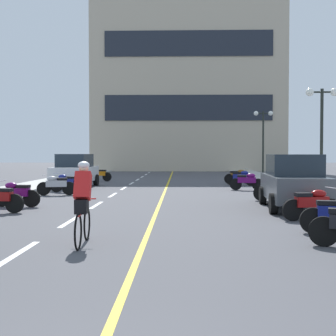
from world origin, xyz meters
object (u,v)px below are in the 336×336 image
object	(u,v)px
motorcycle_9	(66,182)
cyclist_rider	(83,201)
motorcycle_6	(16,193)
motorcycle_7	(276,189)
motorcycle_10	(247,181)
motorcycle_8	(56,185)
motorcycle_4	(312,203)
motorcycle_13	(99,174)
street_lamp_far	(263,128)
parked_car_near	(294,182)
motorcycle_11	(241,177)
street_lamp_mid	(322,115)
parked_car_mid	(75,171)
motorcycle_12	(238,176)

from	to	relation	value
motorcycle_9	cyclist_rider	size ratio (longest dim) A/B	0.93
motorcycle_6	motorcycle_7	size ratio (longest dim) A/B	1.02
motorcycle_10	cyclist_rider	xyz separation A→B (m)	(-5.34, -13.90, 0.41)
motorcycle_8	motorcycle_10	distance (m)	9.33
motorcycle_4	motorcycle_7	distance (m)	5.14
motorcycle_7	motorcycle_10	bearing A→B (deg)	93.71
motorcycle_13	street_lamp_far	bearing A→B (deg)	22.05
parked_car_near	motorcycle_11	distance (m)	11.11
motorcycle_13	parked_car_near	bearing A→B (deg)	-58.64
street_lamp_mid	motorcycle_7	distance (m)	5.16
motorcycle_4	motorcycle_10	xyz separation A→B (m)	(-0.28, 10.43, 0.00)
motorcycle_11	motorcycle_9	bearing A→B (deg)	-151.63
parked_car_mid	motorcycle_12	bearing A→B (deg)	19.54
motorcycle_9	motorcycle_13	size ratio (longest dim) A/B	0.97
motorcycle_10	motorcycle_13	distance (m)	11.42
motorcycle_9	motorcycle_12	xyz separation A→B (m)	(8.97, 6.67, 0.00)
motorcycle_6	street_lamp_mid	bearing A→B (deg)	23.66
street_lamp_mid	motorcycle_6	world-z (taller)	street_lamp_mid
motorcycle_6	motorcycle_9	world-z (taller)	same
cyclist_rider	motorcycle_13	bearing A→B (deg)	99.16
street_lamp_far	motorcycle_9	bearing A→B (deg)	-130.91
street_lamp_mid	motorcycle_4	size ratio (longest dim) A/B	2.76
street_lamp_far	parked_car_near	world-z (taller)	street_lamp_far
parked_car_near	motorcycle_7	distance (m)	2.50
street_lamp_far	motorcycle_9	distance (m)	18.20
motorcycle_6	motorcycle_7	world-z (taller)	same
street_lamp_mid	motorcycle_9	distance (m)	12.22
street_lamp_mid	motorcycle_7	xyz separation A→B (m)	(-2.68, -3.12, -3.11)
parked_car_near	motorcycle_6	bearing A→B (deg)	178.17
street_lamp_far	parked_car_mid	world-z (taller)	street_lamp_far
street_lamp_mid	cyclist_rider	distance (m)	14.66
motorcycle_7	motorcycle_10	xyz separation A→B (m)	(-0.34, 5.28, 0.00)
parked_car_mid	motorcycle_10	xyz separation A→B (m)	(9.12, -1.90, -0.44)
street_lamp_mid	motorcycle_8	xyz separation A→B (m)	(-11.86, -0.84, -3.11)
street_lamp_mid	street_lamp_far	size ratio (longest dim) A/B	0.94
parked_car_near	cyclist_rider	xyz separation A→B (m)	(-5.76, -6.15, -0.03)
parked_car_mid	motorcycle_9	distance (m)	3.41
motorcycle_13	motorcycle_7	bearing A→B (deg)	-54.15
motorcycle_8	cyclist_rider	distance (m)	11.45
motorcycle_9	motorcycle_12	size ratio (longest dim) A/B	0.97
motorcycle_9	motorcycle_8	bearing A→B (deg)	-92.17
motorcycle_10	cyclist_rider	world-z (taller)	cyclist_rider
motorcycle_10	motorcycle_11	bearing A→B (deg)	87.38
motorcycle_7	cyclist_rider	world-z (taller)	cyclist_rider
motorcycle_8	cyclist_rider	world-z (taller)	cyclist_rider
street_lamp_mid	motorcycle_4	xyz separation A→B (m)	(-2.75, -8.26, -3.11)
parked_car_mid	motorcycle_10	world-z (taller)	parked_car_mid
motorcycle_11	motorcycle_8	bearing A→B (deg)	-144.73
street_lamp_far	motorcycle_7	world-z (taller)	street_lamp_far
street_lamp_far	motorcycle_4	size ratio (longest dim) A/B	2.93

